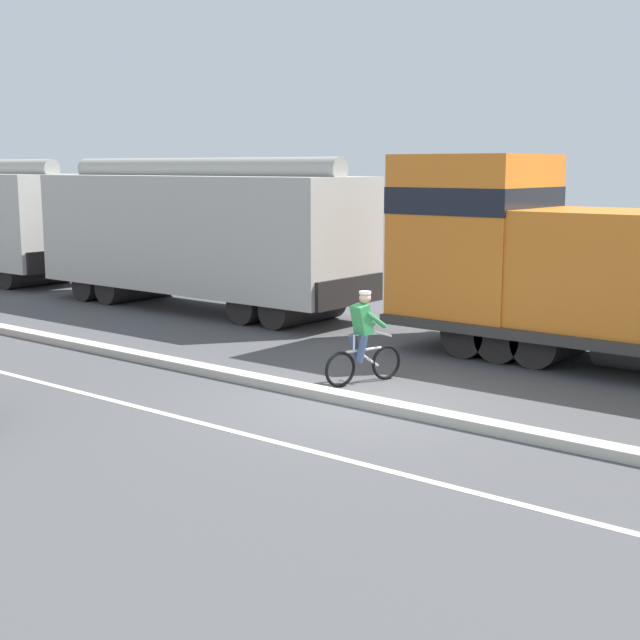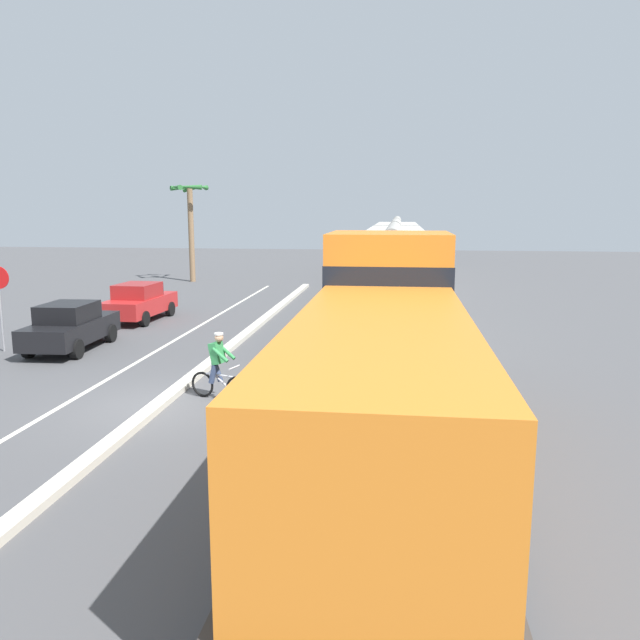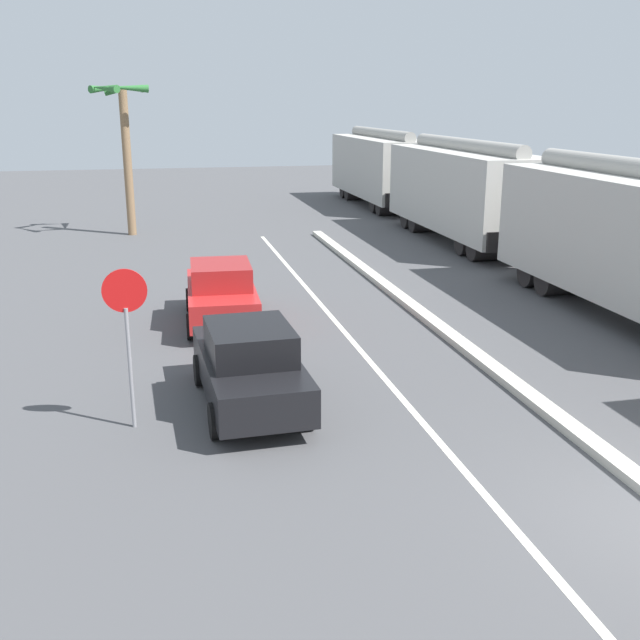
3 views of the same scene
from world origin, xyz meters
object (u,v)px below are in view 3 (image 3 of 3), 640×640
at_px(hopper_car_lead, 640,241).
at_px(hopper_car_trailing, 380,168).
at_px(parked_car_black, 249,365).
at_px(hopper_car_middle, 463,191).
at_px(parked_car_red, 221,293).
at_px(stop_sign, 127,318).
at_px(palm_tree_near, 124,124).

height_order(hopper_car_lead, hopper_car_trailing, same).
height_order(hopper_car_lead, parked_car_black, hopper_car_lead).
relative_size(hopper_car_lead, hopper_car_middle, 1.00).
bearing_deg(parked_car_red, hopper_car_middle, 42.04).
distance_m(hopper_car_lead, parked_car_black, 11.53).
xyz_separation_m(hopper_car_lead, parked_car_black, (-10.80, -3.83, -1.26)).
bearing_deg(stop_sign, palm_tree_near, 91.08).
xyz_separation_m(hopper_car_lead, parked_car_red, (-10.80, 1.86, -1.26)).
distance_m(hopper_car_middle, hopper_car_trailing, 11.60).
bearing_deg(palm_tree_near, parked_car_black, -82.83).
bearing_deg(palm_tree_near, hopper_car_trailing, 27.11).
bearing_deg(hopper_car_middle, hopper_car_trailing, 90.00).
bearing_deg(hopper_car_middle, parked_car_red, -137.96).
xyz_separation_m(stop_sign, palm_tree_near, (-0.39, 20.71, 2.68)).
relative_size(parked_car_red, stop_sign, 1.48).
relative_size(hopper_car_trailing, parked_car_black, 2.49).
bearing_deg(hopper_car_lead, stop_sign, -161.48).
relative_size(stop_sign, palm_tree_near, 0.45).
distance_m(parked_car_black, stop_sign, 2.52).
xyz_separation_m(parked_car_black, palm_tree_near, (-2.54, 20.20, 3.88)).
bearing_deg(hopper_car_trailing, palm_tree_near, -152.89).
xyz_separation_m(hopper_car_trailing, stop_sign, (-12.95, -27.54, -0.05)).
bearing_deg(hopper_car_middle, palm_tree_near, 160.34).
bearing_deg(hopper_car_middle, hopper_car_lead, -90.00).
height_order(hopper_car_middle, parked_car_black, hopper_car_middle).
distance_m(hopper_car_trailing, palm_tree_near, 15.22).
height_order(parked_car_red, palm_tree_near, palm_tree_near).
relative_size(hopper_car_trailing, palm_tree_near, 1.65).
xyz_separation_m(hopper_car_middle, palm_tree_near, (-13.35, 4.77, 2.62)).
bearing_deg(hopper_car_lead, hopper_car_middle, 90.00).
distance_m(parked_car_black, palm_tree_near, 20.72).
relative_size(hopper_car_middle, parked_car_red, 2.48).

